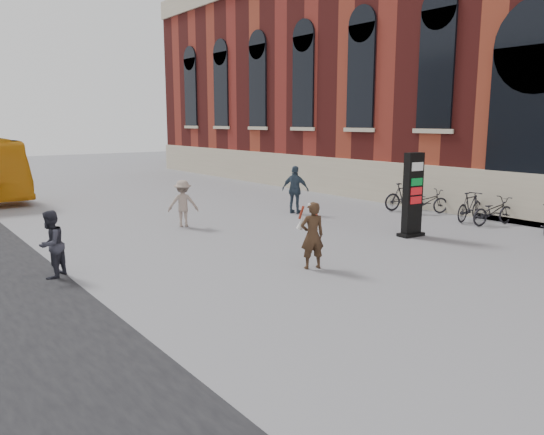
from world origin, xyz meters
TOP-DOWN VIEW (x-y plane):
  - ground at (0.00, 0.00)m, footprint 100.00×100.00m
  - station at (15.48, 6.00)m, footprint 12.15×44.50m
  - info_pylon at (4.87, 1.20)m, footprint 0.86×0.48m
  - woman at (-0.03, 0.24)m, footprint 0.75×0.72m
  - pedestrian_a at (-5.30, 3.19)m, footprint 0.95×0.95m
  - pedestrian_b at (-0.11, 6.81)m, footprint 1.18×1.02m
  - pedestrian_c at (4.60, 6.59)m, footprint 0.93×1.16m
  - bike_4 at (8.60, 0.70)m, footprint 1.92×0.98m
  - bike_5 at (8.60, 1.60)m, footprint 1.80×0.70m
  - bike_6 at (8.60, 3.49)m, footprint 1.91×1.30m
  - bike_7 at (8.60, 4.56)m, footprint 1.91×0.96m

SIDE VIEW (x-z plane):
  - ground at x=0.00m, z-range 0.00..0.00m
  - bike_6 at x=8.60m, z-range 0.00..0.95m
  - bike_4 at x=8.60m, z-range 0.00..0.96m
  - bike_5 at x=8.60m, z-range 0.00..1.06m
  - bike_7 at x=8.60m, z-range 0.00..1.11m
  - pedestrian_a at x=-5.30m, z-range 0.00..1.55m
  - pedestrian_b at x=-0.11m, z-range 0.00..1.58m
  - woman at x=-0.03m, z-range 0.02..1.66m
  - pedestrian_c at x=4.60m, z-range 0.00..1.85m
  - info_pylon at x=4.87m, z-range 0.00..2.59m
  - station at x=15.48m, z-range -1.49..17.66m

